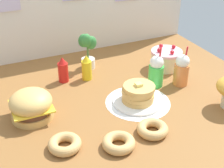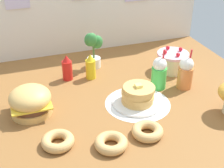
{
  "view_description": "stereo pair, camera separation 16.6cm",
  "coord_description": "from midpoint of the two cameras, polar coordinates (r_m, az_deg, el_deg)",
  "views": [
    {
      "loc": [
        -0.76,
        -1.62,
        1.2
      ],
      "look_at": [
        -0.01,
        0.05,
        0.13
      ],
      "focal_mm": 51.33,
      "sensor_mm": 36.0,
      "label": 1
    },
    {
      "loc": [
        -0.61,
        -1.68,
        1.2
      ],
      "look_at": [
        -0.01,
        0.05,
        0.13
      ],
      "focal_mm": 51.33,
      "sensor_mm": 36.0,
      "label": 2
    }
  ],
  "objects": [
    {
      "name": "ketchup_bottle",
      "position": [
        2.42,
        -6.06,
        2.76
      ],
      "size": [
        0.08,
        0.08,
        0.2
      ],
      "color": "red",
      "rests_on": "ground_plane"
    },
    {
      "name": "orange_float_cup",
      "position": [
        2.37,
        14.93,
        1.87
      ],
      "size": [
        0.11,
        0.11,
        0.3
      ],
      "color": "orange",
      "rests_on": "ground_plane"
    },
    {
      "name": "doily_mat",
      "position": [
        2.17,
        6.76,
        -3.51
      ],
      "size": [
        0.44,
        0.44,
        0.0
      ],
      "primitive_type": "cylinder",
      "color": "white",
      "rests_on": "ground_plane"
    },
    {
      "name": "potted_plant",
      "position": [
        2.57,
        -1.53,
        6.32
      ],
      "size": [
        0.15,
        0.11,
        0.31
      ],
      "color": "white",
      "rests_on": "ground_plane"
    },
    {
      "name": "cream_soda_cup",
      "position": [
        2.32,
        10.41,
        1.86
      ],
      "size": [
        0.11,
        0.11,
        0.3
      ],
      "color": "green",
      "rests_on": "ground_plane"
    },
    {
      "name": "burger",
      "position": [
        2.07,
        -12.13,
        -3.07
      ],
      "size": [
        0.27,
        0.27,
        0.19
      ],
      "color": "#DBA859",
      "rests_on": "ground_plane"
    },
    {
      "name": "pancake_stack",
      "position": [
        2.14,
        6.85,
        -2.23
      ],
      "size": [
        0.34,
        0.34,
        0.15
      ],
      "color": "white",
      "rests_on": "doily_mat"
    },
    {
      "name": "donut_pink_glaze",
      "position": [
        1.82,
        -7.04,
        -10.09
      ],
      "size": [
        0.19,
        0.19,
        0.06
      ],
      "color": "tan",
      "rests_on": "ground_plane"
    },
    {
      "name": "donut_vanilla",
      "position": [
        1.9,
        8.84,
        -8.34
      ],
      "size": [
        0.19,
        0.19,
        0.06
      ],
      "color": "tan",
      "rests_on": "ground_plane"
    },
    {
      "name": "ground_plane",
      "position": [
        2.16,
        2.86,
        -3.95
      ],
      "size": [
        2.24,
        1.88,
        0.02
      ],
      "primitive_type": "cube",
      "color": "brown"
    },
    {
      "name": "mustard_bottle",
      "position": [
        2.43,
        -1.89,
        2.98
      ],
      "size": [
        0.08,
        0.08,
        0.2
      ],
      "color": "yellow",
      "rests_on": "ground_plane"
    },
    {
      "name": "back_wall",
      "position": [
        2.78,
        -4.19,
        14.28
      ],
      "size": [
        2.24,
        0.04,
        0.88
      ],
      "color": "silver",
      "rests_on": "ground_plane"
    },
    {
      "name": "layer_cake",
      "position": [
        2.61,
        12.5,
        3.94
      ],
      "size": [
        0.25,
        0.25,
        0.18
      ],
      "color": "beige",
      "rests_on": "ground_plane"
    },
    {
      "name": "donut_chocolate",
      "position": [
        1.8,
        2.51,
        -10.51
      ],
      "size": [
        0.19,
        0.19,
        0.06
      ],
      "color": "tan",
      "rests_on": "ground_plane"
    }
  ]
}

